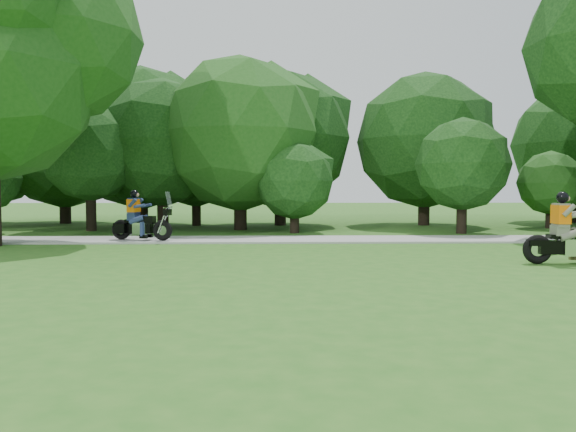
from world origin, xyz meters
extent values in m
plane|color=#2A611B|center=(0.00, 0.00, 0.00)|extent=(100.00, 100.00, 0.00)
cube|color=gray|center=(0.00, 8.00, 0.03)|extent=(60.00, 2.20, 0.06)
cylinder|color=black|center=(12.14, 16.56, 0.90)|extent=(0.50, 0.50, 1.80)
sphere|color=black|center=(12.14, 16.56, 3.72)|extent=(5.91, 5.91, 5.91)
cylinder|color=black|center=(9.17, 12.98, 0.51)|extent=(0.33, 0.33, 1.02)
sphere|color=#1D5117|center=(9.17, 12.98, 1.88)|extent=(2.66, 2.66, 2.66)
cylinder|color=black|center=(-1.96, 15.06, 0.90)|extent=(0.51, 0.51, 1.80)
sphere|color=black|center=(-1.96, 15.06, 3.82)|extent=(6.22, 6.22, 6.22)
cylinder|color=black|center=(-6.83, 13.35, 0.90)|extent=(0.47, 0.47, 1.80)
sphere|color=black|center=(-6.83, 13.35, 3.52)|extent=(5.31, 5.31, 5.31)
cylinder|color=black|center=(4.65, 10.49, 0.71)|extent=(0.37, 0.37, 1.43)
sphere|color=black|center=(4.65, 10.49, 2.55)|extent=(3.44, 3.44, 3.44)
cylinder|color=black|center=(-5.67, 14.95, 0.74)|extent=(0.39, 0.39, 1.49)
sphere|color=black|center=(-5.67, 14.95, 2.75)|extent=(3.89, 3.89, 3.89)
cylinder|color=black|center=(4.46, 14.98, 0.90)|extent=(0.50, 0.50, 1.80)
sphere|color=black|center=(4.46, 14.98, 3.77)|extent=(6.07, 6.07, 6.07)
cylinder|color=black|center=(-1.47, 10.93, 0.50)|extent=(0.35, 0.35, 1.00)
sphere|color=black|center=(-1.47, 10.93, 1.94)|extent=(2.91, 2.91, 2.91)
cylinder|color=black|center=(-9.35, 12.05, 0.90)|extent=(0.39, 0.39, 1.80)
sphere|color=black|center=(-9.35, 12.05, 3.04)|extent=(3.82, 3.82, 3.82)
cylinder|color=black|center=(-3.58, 12.51, 0.90)|extent=(0.51, 0.51, 1.80)
sphere|color=#1D5117|center=(-3.58, 12.51, 3.82)|extent=(6.22, 6.22, 6.22)
cylinder|color=black|center=(-12.03, 16.59, 0.90)|extent=(0.52, 0.52, 1.80)
sphere|color=black|center=(-12.03, 16.59, 3.87)|extent=(6.35, 6.35, 6.35)
cylinder|color=black|center=(-8.17, 15.44, 0.90)|extent=(0.52, 0.52, 1.80)
sphere|color=black|center=(-8.17, 15.44, 3.89)|extent=(6.44, 6.44, 6.44)
sphere|color=#1D5117|center=(-8.74, 7.30, 6.20)|extent=(5.12, 5.12, 5.12)
torus|color=black|center=(3.64, 2.38, 0.33)|extent=(0.66, 0.22, 0.66)
cube|color=black|center=(4.25, 2.36, 0.38)|extent=(1.16, 0.27, 0.30)
cube|color=silver|center=(4.41, 2.35, 0.38)|extent=(0.46, 0.34, 0.38)
cube|color=black|center=(4.12, 2.36, 0.62)|extent=(0.50, 0.32, 0.09)
cube|color=#545847|center=(4.12, 2.36, 0.75)|extent=(0.30, 0.37, 0.23)
cube|color=#545847|center=(4.14, 2.36, 1.09)|extent=(0.26, 0.40, 0.53)
cube|color=#FF6F05|center=(4.14, 2.36, 1.11)|extent=(0.29, 0.44, 0.41)
sphere|color=black|center=(4.17, 2.36, 1.48)|extent=(0.26, 0.26, 0.26)
torus|color=black|center=(-7.02, 7.76, 0.38)|extent=(0.66, 0.34, 0.64)
torus|color=black|center=(-5.66, 7.40, 0.38)|extent=(0.66, 0.34, 0.64)
cube|color=black|center=(-6.51, 7.62, 0.42)|extent=(1.04, 0.47, 0.29)
cube|color=silver|center=(-6.37, 7.59, 0.42)|extent=(0.50, 0.41, 0.36)
cube|color=black|center=(-6.15, 7.53, 0.70)|extent=(0.53, 0.39, 0.24)
cube|color=black|center=(-6.62, 7.65, 0.66)|extent=(0.53, 0.40, 0.09)
cylinder|color=silver|center=(-5.63, 7.39, 0.70)|extent=(0.36, 0.13, 0.82)
cylinder|color=silver|center=(-5.48, 7.35, 1.09)|extent=(0.18, 0.57, 0.03)
cube|color=black|center=(-7.03, 7.56, 0.42)|extent=(0.40, 0.20, 0.31)
cube|color=black|center=(-6.93, 7.94, 0.42)|extent=(0.40, 0.20, 0.31)
cube|color=navy|center=(-6.62, 7.65, 0.79)|extent=(0.35, 0.40, 0.22)
cube|color=navy|center=(-6.60, 7.65, 1.11)|extent=(0.33, 0.43, 0.51)
cube|color=#FF6F05|center=(-6.60, 7.65, 1.13)|extent=(0.36, 0.47, 0.40)
sphere|color=black|center=(-6.57, 7.64, 1.50)|extent=(0.25, 0.25, 0.25)
camera|label=1|loc=(-2.20, -9.90, 1.72)|focal=35.00mm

